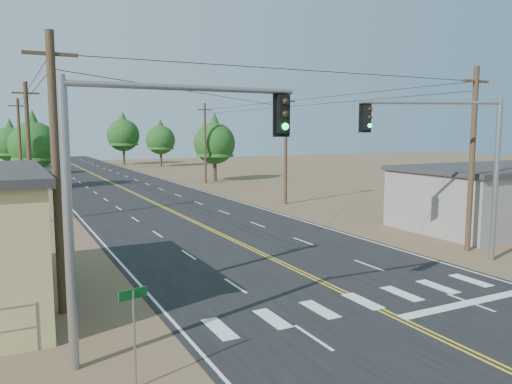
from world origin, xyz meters
TOP-DOWN VIEW (x-y plane):
  - road at (0.00, 30.00)m, footprint 15.00×200.00m
  - building_right at (19.00, 16.00)m, footprint 15.00×8.00m
  - utility_pole_left_near at (-10.50, 12.00)m, footprint 1.80×0.30m
  - utility_pole_left_mid at (-10.50, 32.00)m, footprint 1.80×0.30m
  - utility_pole_left_far at (-10.50, 52.00)m, footprint 1.80×0.30m
  - utility_pole_right_near at (10.50, 12.00)m, footprint 1.80×0.30m
  - utility_pole_right_mid at (10.50, 32.00)m, footprint 1.80×0.30m
  - utility_pole_right_far at (10.50, 52.00)m, footprint 1.80×0.30m
  - signal_mast_left at (-8.64, 7.22)m, footprint 7.01×0.54m
  - signal_mast_right at (8.01, 10.85)m, footprint 6.56×3.12m
  - street_sign at (-9.39, 5.46)m, footprint 0.76×0.23m
  - tree_left_near at (-9.00, 55.25)m, footprint 5.39×5.39m
  - tree_left_mid at (-11.13, 74.71)m, footprint 5.07×5.07m
  - tree_left_far at (-10.99, 90.65)m, footprint 4.68×4.68m
  - tree_right_near at (12.67, 54.20)m, footprint 5.40×5.40m
  - tree_right_mid at (14.00, 83.97)m, footprint 5.35×5.35m
  - tree_right_far at (9.00, 92.45)m, footprint 6.25×6.25m

SIDE VIEW (x-z plane):
  - road at x=0.00m, z-range 0.00..0.02m
  - street_sign at x=-9.39m, z-range 0.45..3.08m
  - building_right at x=19.00m, z-range 0.00..4.00m
  - tree_left_far at x=-10.99m, z-range 0.87..8.66m
  - utility_pole_left_near at x=-10.50m, z-range 0.12..10.12m
  - utility_pole_left_mid at x=-10.50m, z-range 0.12..10.12m
  - utility_pole_left_far at x=-10.50m, z-range 0.12..10.12m
  - utility_pole_right_near at x=10.50m, z-range 0.12..10.12m
  - utility_pole_right_mid at x=10.50m, z-range 0.12..10.12m
  - utility_pole_right_far at x=10.50m, z-range 0.12..10.12m
  - tree_left_mid at x=-11.13m, z-range 0.94..9.40m
  - tree_right_mid at x=14.00m, z-range 1.00..9.91m
  - signal_mast_left at x=-8.64m, z-range 1.44..9.49m
  - tree_left_near at x=-9.00m, z-range 1.00..9.99m
  - tree_right_near at x=12.67m, z-range 1.00..10.01m
  - signal_mast_right at x=8.01m, z-range 1.47..9.65m
  - tree_right_far at x=9.00m, z-range 1.17..11.59m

